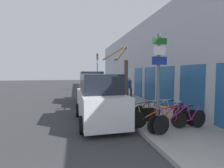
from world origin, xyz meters
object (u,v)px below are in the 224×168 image
(traffic_light, at_px, (97,66))
(signpost, at_px, (158,79))
(bicycle_1, at_px, (170,120))
(bicycle_3, at_px, (170,114))
(street_tree, at_px, (125,79))
(parked_car_1, at_px, (91,89))
(bicycle_4, at_px, (161,112))
(bicycle_5, at_px, (144,112))
(parked_car_0, at_px, (100,101))
(pedestrian_near, at_px, (129,86))
(bicycle_2, at_px, (159,119))
(bicycle_0, at_px, (181,120))

(traffic_light, bearing_deg, signpost, -89.32)
(bicycle_1, relative_size, bicycle_3, 1.04)
(bicycle_3, relative_size, street_tree, 0.56)
(parked_car_1, bearing_deg, bicycle_4, -67.38)
(bicycle_3, distance_m, traffic_light, 14.89)
(bicycle_5, xyz_separation_m, parked_car_1, (-1.85, 5.95, 0.55))
(bicycle_1, xyz_separation_m, parked_car_0, (-2.35, 2.04, 0.49))
(bicycle_3, distance_m, pedestrian_near, 7.42)
(bicycle_2, relative_size, street_tree, 0.59)
(bicycle_4, bearing_deg, bicycle_0, -168.97)
(pedestrian_near, xyz_separation_m, traffic_light, (-1.73, 7.27, 1.90))
(parked_car_0, bearing_deg, parked_car_1, 86.90)
(bicycle_0, height_order, bicycle_3, bicycle_0)
(bicycle_0, height_order, bicycle_5, bicycle_0)
(bicycle_3, bearing_deg, parked_car_0, 97.28)
(street_tree, bearing_deg, bicycle_3, -66.14)
(parked_car_0, xyz_separation_m, street_tree, (1.59, 1.40, 0.92))
(parked_car_1, bearing_deg, pedestrian_near, 11.84)
(signpost, height_order, bicycle_4, signpost)
(street_tree, relative_size, traffic_light, 0.82)
(signpost, height_order, traffic_light, traffic_light)
(parked_car_1, height_order, street_tree, street_tree)
(signpost, distance_m, bicycle_4, 2.17)
(bicycle_3, bearing_deg, traffic_light, 36.72)
(bicycle_1, distance_m, bicycle_5, 1.54)
(bicycle_3, bearing_deg, street_tree, 56.15)
(bicycle_1, relative_size, bicycle_5, 1.09)
(parked_car_1, bearing_deg, bicycle_5, -72.43)
(pedestrian_near, bearing_deg, bicycle_5, -92.53)
(bicycle_3, height_order, pedestrian_near, pedestrian_near)
(bicycle_0, bearing_deg, traffic_light, -8.98)
(bicycle_1, distance_m, parked_car_1, 7.79)
(signpost, height_order, pedestrian_near, signpost)
(bicycle_0, bearing_deg, street_tree, 4.27)
(bicycle_0, height_order, parked_car_1, parked_car_1)
(bicycle_1, distance_m, bicycle_2, 0.41)
(signpost, bearing_deg, street_tree, 93.99)
(pedestrian_near, relative_size, street_tree, 0.46)
(bicycle_3, relative_size, parked_car_1, 0.43)
(bicycle_0, height_order, parked_car_0, parked_car_0)
(parked_car_0, bearing_deg, bicycle_0, -41.37)
(bicycle_4, relative_size, parked_car_1, 0.53)
(bicycle_2, xyz_separation_m, parked_car_0, (-2.05, 1.75, 0.50))
(bicycle_4, xyz_separation_m, parked_car_1, (-2.54, 6.19, 0.50))
(bicycle_3, bearing_deg, pedestrian_near, 27.68)
(bicycle_2, distance_m, parked_car_1, 7.43)
(bicycle_3, xyz_separation_m, parked_car_1, (-2.68, 6.70, 0.52))
(bicycle_5, bearing_deg, bicycle_2, 164.90)
(street_tree, bearing_deg, bicycle_4, -64.18)
(bicycle_4, distance_m, pedestrian_near, 6.92)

